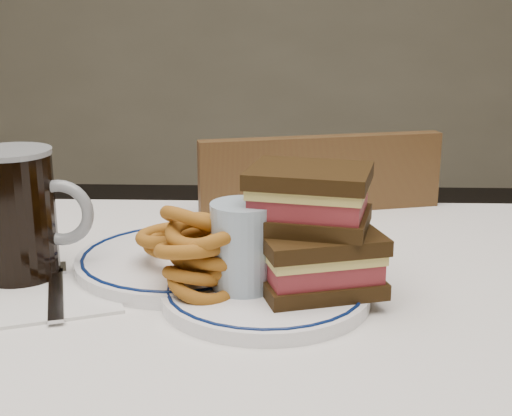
{
  "coord_description": "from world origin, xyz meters",
  "views": [
    {
      "loc": [
        0.21,
        -0.76,
        1.08
      ],
      "look_at": [
        0.18,
        0.05,
        0.85
      ],
      "focal_mm": 50.0,
      "sensor_mm": 36.0,
      "label": 1
    }
  ],
  "objects_px": {
    "reuben_sandwich": "(314,229)",
    "beer_mug": "(19,214)",
    "chair_far": "(300,333)",
    "main_plate": "(265,293)",
    "far_plate": "(180,260)"
  },
  "relations": [
    {
      "from": "reuben_sandwich",
      "to": "beer_mug",
      "type": "xyz_separation_m",
      "value": [
        -0.36,
        0.05,
        -0.0
      ]
    },
    {
      "from": "chair_far",
      "to": "reuben_sandwich",
      "type": "bearing_deg",
      "value": -89.96
    },
    {
      "from": "main_plate",
      "to": "beer_mug",
      "type": "height_order",
      "value": "beer_mug"
    },
    {
      "from": "main_plate",
      "to": "beer_mug",
      "type": "distance_m",
      "value": 0.32
    },
    {
      "from": "chair_far",
      "to": "reuben_sandwich",
      "type": "distance_m",
      "value": 0.6
    },
    {
      "from": "main_plate",
      "to": "far_plate",
      "type": "bearing_deg",
      "value": 138.46
    },
    {
      "from": "main_plate",
      "to": "far_plate",
      "type": "xyz_separation_m",
      "value": [
        -0.11,
        0.1,
        0.0
      ]
    },
    {
      "from": "beer_mug",
      "to": "far_plate",
      "type": "height_order",
      "value": "beer_mug"
    },
    {
      "from": "main_plate",
      "to": "beer_mug",
      "type": "xyz_separation_m",
      "value": [
        -0.3,
        0.06,
        0.07
      ]
    },
    {
      "from": "chair_far",
      "to": "far_plate",
      "type": "xyz_separation_m",
      "value": [
        -0.17,
        -0.38,
        0.28
      ]
    },
    {
      "from": "reuben_sandwich",
      "to": "far_plate",
      "type": "height_order",
      "value": "reuben_sandwich"
    },
    {
      "from": "main_plate",
      "to": "beer_mug",
      "type": "bearing_deg",
      "value": 168.81
    },
    {
      "from": "reuben_sandwich",
      "to": "far_plate",
      "type": "relative_size",
      "value": 0.62
    },
    {
      "from": "beer_mug",
      "to": "main_plate",
      "type": "bearing_deg",
      "value": -11.19
    },
    {
      "from": "reuben_sandwich",
      "to": "beer_mug",
      "type": "distance_m",
      "value": 0.36
    }
  ]
}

